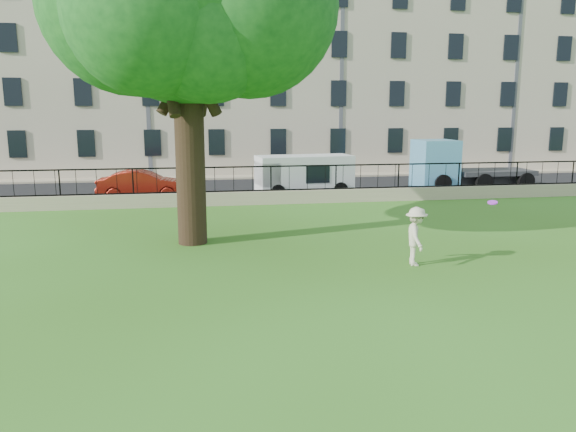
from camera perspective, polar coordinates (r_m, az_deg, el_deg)
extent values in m
plane|color=#335F16|center=(13.86, 5.16, -6.91)|extent=(120.00, 120.00, 0.00)
cube|color=tan|center=(25.29, -1.74, 1.90)|extent=(50.00, 0.40, 0.60)
cube|color=black|center=(25.25, -1.74, 2.64)|extent=(50.00, 0.05, 0.06)
cube|color=black|center=(25.12, -1.76, 5.06)|extent=(50.00, 0.05, 0.06)
cube|color=black|center=(29.95, -2.97, 2.71)|extent=(60.00, 9.00, 0.01)
cube|color=tan|center=(35.07, -3.96, 3.97)|extent=(60.00, 1.40, 0.12)
cube|color=#C3B49B|center=(40.57, -4.91, 13.99)|extent=(56.00, 10.00, 13.00)
cylinder|color=black|center=(17.80, -9.88, 5.10)|extent=(0.91, 0.91, 4.98)
sphere|color=#134918|center=(17.25, -4.02, 20.40)|extent=(5.19, 5.19, 5.19)
sphere|color=#134918|center=(18.86, -15.57, 20.14)|extent=(5.61, 5.61, 5.61)
imported|color=beige|center=(15.64, 12.87, -2.03)|extent=(0.77, 1.13, 1.61)
cylinder|color=#BB29EC|center=(16.46, 20.07, 1.30)|extent=(0.28, 0.28, 0.12)
imported|color=maroon|center=(27.49, -14.53, 3.09)|extent=(4.22, 1.64, 1.37)
cube|color=silver|center=(27.88, 1.66, 4.15)|extent=(4.85, 2.33, 1.96)
cube|color=#569FCA|center=(31.95, 18.15, 5.05)|extent=(6.24, 2.26, 2.61)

